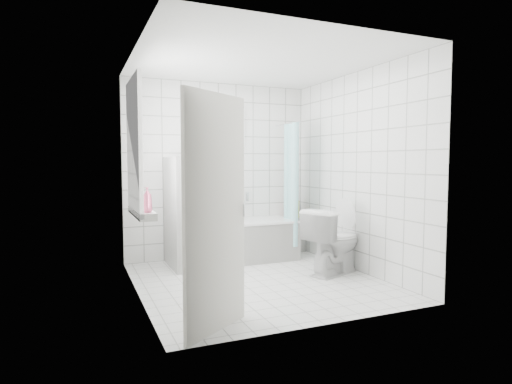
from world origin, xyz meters
name	(u,v)px	position (x,y,z in m)	size (l,w,h in m)	color
ground	(258,281)	(0.00, 0.00, 0.00)	(3.00, 3.00, 0.00)	white
ceiling	(258,61)	(0.00, 0.00, 2.60)	(3.00, 3.00, 0.00)	white
wall_back	(219,171)	(0.00, 1.50, 1.30)	(2.80, 0.02, 2.60)	white
wall_front	(327,177)	(0.00, -1.50, 1.30)	(2.80, 0.02, 2.60)	white
wall_left	(136,174)	(-1.40, 0.00, 1.30)	(0.02, 3.00, 2.60)	white
wall_right	(356,172)	(1.40, 0.00, 1.30)	(0.02, 3.00, 2.60)	white
window_left	(136,147)	(-1.35, 0.30, 1.60)	(0.01, 0.90, 1.40)	white
window_back	(226,127)	(0.10, 1.46, 1.95)	(0.50, 0.01, 0.50)	white
window_sill	(142,212)	(-1.31, 0.30, 0.86)	(0.18, 1.02, 0.08)	white
door	(216,214)	(-0.92, -1.25, 1.00)	(0.04, 0.80, 2.00)	silver
bathtub	(237,241)	(0.16, 1.12, 0.29)	(1.71, 0.77, 0.58)	white
partition_wall	(175,212)	(-0.76, 1.07, 0.75)	(0.15, 0.85, 1.50)	white
tiled_ledge	(292,234)	(1.18, 1.38, 0.28)	(0.40, 0.24, 0.55)	white
toilet	(334,241)	(1.03, -0.05, 0.42)	(0.47, 0.83, 0.85)	white
curtain_rod	(287,124)	(0.95, 1.10, 2.00)	(0.02, 0.02, 0.80)	silver
shower_curtain	(291,184)	(0.95, 0.97, 1.10)	(0.14, 0.48, 1.78)	#41BBBF
tub_faucet	(236,200)	(0.26, 1.46, 0.85)	(0.18, 0.06, 0.06)	silver
sill_bottles	(142,199)	(-1.30, 0.29, 1.01)	(0.17, 0.81, 0.27)	#DE6FCA
ledge_bottles	(293,210)	(1.20, 1.36, 0.67)	(0.14, 0.19, 0.27)	red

